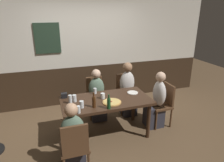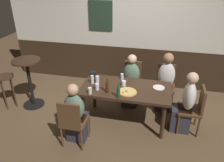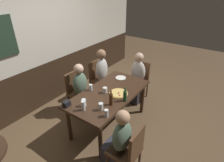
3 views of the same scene
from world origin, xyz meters
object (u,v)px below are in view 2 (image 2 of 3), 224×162
(dining_table, at_px, (126,92))
(pint_glass_pale, at_px, (92,80))
(person_left_near, at_px, (76,117))
(pint_glass_amber, at_px, (90,91))
(chair_left_near, at_px, (72,121))
(bar_stool, at_px, (6,83))
(person_right_far, at_px, (165,86))
(beer_bottle_brown, at_px, (107,87))
(plate_white_large, at_px, (159,88))
(chair_head_east, at_px, (194,107))
(tumbler_water, at_px, (97,87))
(pint_glass_stout, at_px, (122,77))
(pizza, at_px, (127,92))
(chair_mid_far, at_px, (132,79))
(side_bar_table, at_px, (29,79))
(person_mid_far, at_px, (131,84))
(highball_clear, at_px, (97,79))
(person_head_east, at_px, (185,107))
(chair_right_far, at_px, (165,83))
(condiment_caddy, at_px, (93,74))
(beer_glass_half, at_px, (124,84))
(beer_bottle_green, at_px, (118,92))

(dining_table, distance_m, pint_glass_pale, 0.66)
(person_left_near, height_order, pint_glass_amber, person_left_near)
(pint_glass_amber, bearing_deg, person_left_near, -115.33)
(chair_left_near, xyz_separation_m, bar_stool, (-1.76, 0.81, 0.07))
(dining_table, distance_m, person_right_far, 0.99)
(chair_left_near, height_order, beer_bottle_brown, beer_bottle_brown)
(dining_table, xyz_separation_m, plate_white_large, (0.58, 0.13, 0.09))
(person_left_near, relative_size, pint_glass_amber, 9.24)
(chair_head_east, xyz_separation_m, tumbler_water, (-1.71, -0.19, 0.30))
(pint_glass_stout, bearing_deg, bar_stool, -171.51)
(pizza, bearing_deg, chair_mid_far, 93.26)
(tumbler_water, bearing_deg, side_bar_table, 168.78)
(pint_glass_amber, height_order, bar_stool, pint_glass_amber)
(person_left_near, distance_m, side_bar_table, 1.54)
(pint_glass_amber, distance_m, beer_bottle_brown, 0.30)
(chair_left_near, distance_m, pint_glass_pale, 0.92)
(person_mid_far, distance_m, highball_clear, 0.87)
(person_head_east, height_order, highball_clear, person_head_east)
(person_mid_far, xyz_separation_m, plate_white_large, (0.58, -0.55, 0.28))
(tumbler_water, bearing_deg, pint_glass_pale, 125.92)
(chair_right_far, distance_m, beer_bottle_brown, 1.51)
(dining_table, distance_m, chair_left_near, 1.11)
(dining_table, relative_size, chair_mid_far, 1.84)
(dining_table, distance_m, condiment_caddy, 0.79)
(chair_mid_far, distance_m, side_bar_table, 2.15)
(pizza, bearing_deg, person_left_near, -146.58)
(person_left_near, relative_size, plate_white_large, 5.21)
(chair_right_far, distance_m, chair_left_near, 2.20)
(dining_table, xyz_separation_m, person_mid_far, (-0.00, 0.67, -0.19))
(condiment_caddy, bearing_deg, person_left_near, -89.82)
(chair_mid_far, bearing_deg, beer_bottle_brown, -104.76)
(chair_left_near, xyz_separation_m, person_right_far, (1.43, 1.51, 0.02))
(tumbler_water, xyz_separation_m, bar_stool, (-2.00, 0.16, -0.23))
(pint_glass_pale, bearing_deg, pint_glass_amber, -78.35)
(chair_right_far, xyz_separation_m, person_right_far, (-0.00, -0.16, 0.02))
(chair_mid_far, distance_m, beer_glass_half, 0.83)
(person_mid_far, distance_m, plate_white_large, 0.85)
(person_mid_far, xyz_separation_m, pint_glass_stout, (-0.13, -0.35, 0.33))
(pint_glass_stout, bearing_deg, side_bar_table, -173.96)
(dining_table, relative_size, pint_glass_amber, 13.66)
(pint_glass_amber, bearing_deg, chair_right_far, 42.97)
(tumbler_water, bearing_deg, dining_table, 21.32)
(chair_mid_far, bearing_deg, chair_head_east, -34.30)
(tumbler_water, bearing_deg, condiment_caddy, 114.86)
(person_mid_far, height_order, beer_glass_half, person_mid_far)
(pint_glass_stout, relative_size, pint_glass_pale, 0.73)
(person_left_near, bearing_deg, pint_glass_pale, 84.01)
(beer_glass_half, bearing_deg, beer_bottle_green, -91.94)
(chair_right_far, xyz_separation_m, person_mid_far, (-0.71, -0.16, -0.03))
(chair_right_far, distance_m, condiment_caddy, 1.55)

